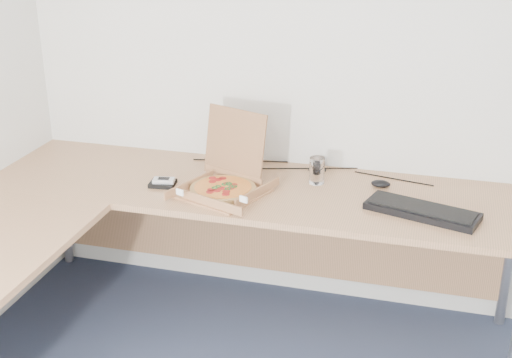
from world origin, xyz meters
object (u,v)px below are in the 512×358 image
(drinking_glass, at_px, (317,170))
(keyboard, at_px, (422,211))
(wallet, at_px, (163,183))
(desk, at_px, (152,223))
(pizza_box, at_px, (224,184))

(drinking_glass, xyz_separation_m, keyboard, (0.49, -0.22, -0.05))
(drinking_glass, bearing_deg, wallet, -162.39)
(wallet, bearing_deg, keyboard, -5.84)
(desk, height_order, pizza_box, pizza_box)
(drinking_glass, distance_m, keyboard, 0.54)
(desk, distance_m, wallet, 0.34)
(keyboard, bearing_deg, drinking_glass, 172.34)
(desk, distance_m, pizza_box, 0.40)
(drinking_glass, relative_size, keyboard, 0.27)
(desk, height_order, drinking_glass, drinking_glass)
(pizza_box, distance_m, wallet, 0.30)
(desk, bearing_deg, drinking_glass, 42.06)
(pizza_box, height_order, drinking_glass, pizza_box)
(keyboard, height_order, wallet, keyboard)
(desk, distance_m, drinking_glass, 0.82)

